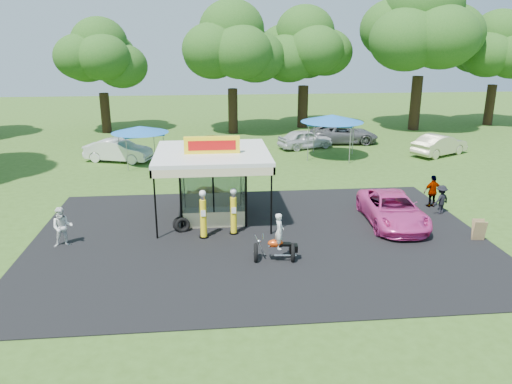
% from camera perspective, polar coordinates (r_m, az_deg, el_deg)
% --- Properties ---
extents(ground, '(120.00, 120.00, 0.00)m').
position_cam_1_polar(ground, '(20.47, 1.08, -7.54)').
color(ground, '#34541A').
rests_on(ground, ground).
extents(asphalt_apron, '(20.00, 14.00, 0.04)m').
position_cam_1_polar(asphalt_apron, '(22.28, 0.47, -5.34)').
color(asphalt_apron, black).
rests_on(asphalt_apron, ground).
extents(gas_station_kiosk, '(5.40, 5.40, 4.18)m').
position_cam_1_polar(gas_station_kiosk, '(24.40, -4.95, 1.03)').
color(gas_station_kiosk, white).
rests_on(gas_station_kiosk, ground).
extents(gas_pump_left, '(0.42, 0.42, 2.24)m').
position_cam_1_polar(gas_pump_left, '(22.11, -6.05, -2.69)').
color(gas_pump_left, black).
rests_on(gas_pump_left, ground).
extents(gas_pump_right, '(0.41, 0.41, 2.19)m').
position_cam_1_polar(gas_pump_right, '(22.45, -2.58, -2.35)').
color(gas_pump_right, black).
rests_on(gas_pump_right, ground).
extents(motorcycle, '(1.79, 0.96, 2.09)m').
position_cam_1_polar(motorcycle, '(19.93, 2.47, -5.71)').
color(motorcycle, black).
rests_on(motorcycle, ground).
extents(spare_tires, '(0.89, 0.67, 0.72)m').
position_cam_1_polar(spare_tires, '(23.20, -8.54, -3.71)').
color(spare_tires, black).
rests_on(spare_tires, ground).
extents(a_frame_sign, '(0.56, 0.55, 0.95)m').
position_cam_1_polar(a_frame_sign, '(24.03, 24.11, -4.02)').
color(a_frame_sign, '#593819').
rests_on(a_frame_sign, ground).
extents(kiosk_car, '(2.82, 1.13, 0.96)m').
position_cam_1_polar(kiosk_car, '(26.89, -4.96, -0.32)').
color(kiosk_car, yellow).
rests_on(kiosk_car, ground).
extents(pink_sedan, '(2.73, 5.41, 1.47)m').
position_cam_1_polar(pink_sedan, '(24.65, 15.34, -1.93)').
color(pink_sedan, '#E23D99').
rests_on(pink_sedan, ground).
extents(spectator_west, '(0.96, 0.81, 1.76)m').
position_cam_1_polar(spectator_west, '(22.74, -21.26, -3.77)').
color(spectator_west, white).
rests_on(spectator_west, ground).
extents(spectator_east_a, '(1.13, 0.94, 1.52)m').
position_cam_1_polar(spectator_east_a, '(26.75, 20.38, -0.84)').
color(spectator_east_a, black).
rests_on(spectator_east_a, ground).
extents(spectator_east_b, '(1.07, 0.56, 1.75)m').
position_cam_1_polar(spectator_east_b, '(27.63, 19.54, 0.05)').
color(spectator_east_b, gray).
rests_on(spectator_east_b, ground).
extents(bg_car_a, '(5.10, 3.04, 1.59)m').
position_cam_1_polar(bg_car_a, '(37.23, -15.45, 4.59)').
color(bg_car_a, silver).
rests_on(bg_car_a, ground).
extents(bg_car_b, '(5.20, 2.89, 1.42)m').
position_cam_1_polar(bg_car_b, '(38.12, -4.43, 5.33)').
color(bg_car_b, '#90310B').
rests_on(bg_car_b, ground).
extents(bg_car_c, '(4.78, 3.15, 1.51)m').
position_cam_1_polar(bg_car_c, '(40.40, 5.64, 6.05)').
color(bg_car_c, silver).
rests_on(bg_car_c, ground).
extents(bg_car_d, '(5.80, 2.96, 1.57)m').
position_cam_1_polar(bg_car_d, '(42.83, 10.00, 6.55)').
color(bg_car_d, '#5B5B5D').
rests_on(bg_car_d, ground).
extents(bg_car_e, '(5.01, 3.79, 1.58)m').
position_cam_1_polar(bg_car_e, '(40.28, 20.25, 5.07)').
color(bg_car_e, beige).
rests_on(bg_car_e, ground).
extents(tent_west, '(3.92, 3.92, 2.74)m').
position_cam_1_polar(tent_west, '(35.50, -13.13, 6.95)').
color(tent_west, gray).
rests_on(tent_west, ground).
extents(tent_east, '(4.57, 4.57, 3.20)m').
position_cam_1_polar(tent_east, '(37.12, 8.69, 8.28)').
color(tent_east, gray).
rests_on(tent_east, ground).
extents(oak_far_b, '(8.48, 8.48, 10.11)m').
position_cam_1_polar(oak_far_b, '(48.53, -17.31, 14.04)').
color(oak_far_b, black).
rests_on(oak_far_b, ground).
extents(oak_far_c, '(9.79, 9.79, 11.54)m').
position_cam_1_polar(oak_far_c, '(46.24, -2.75, 15.73)').
color(oak_far_c, black).
rests_on(oak_far_c, ground).
extents(oak_far_d, '(9.45, 9.45, 11.25)m').
position_cam_1_polar(oak_far_d, '(49.53, 5.54, 15.60)').
color(oak_far_d, black).
rests_on(oak_far_d, ground).
extents(oak_far_e, '(11.82, 11.82, 14.08)m').
position_cam_1_polar(oak_far_e, '(50.32, 18.46, 16.93)').
color(oak_far_e, black).
rests_on(oak_far_e, ground).
extents(oak_far_f, '(9.08, 9.08, 10.94)m').
position_cam_1_polar(oak_far_f, '(55.95, 25.83, 14.06)').
color(oak_far_f, black).
rests_on(oak_far_f, ground).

